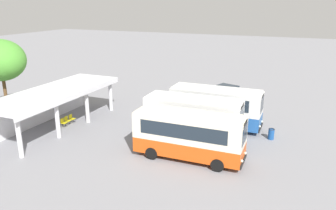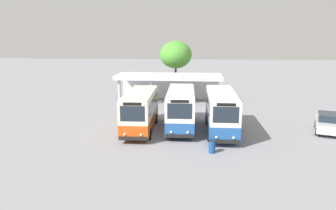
{
  "view_description": "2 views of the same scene",
  "coord_description": "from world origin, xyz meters",
  "px_view_note": "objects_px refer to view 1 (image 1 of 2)",
  "views": [
    {
      "loc": [
        -23.4,
        -5.55,
        10.73
      ],
      "look_at": [
        1.93,
        5.31,
        2.17
      ],
      "focal_mm": 35.52,
      "sensor_mm": 36.0,
      "label": 1
    },
    {
      "loc": [
        1.76,
        -24.8,
        8.11
      ],
      "look_at": [
        -0.93,
        6.02,
        1.37
      ],
      "focal_mm": 33.77,
      "sensor_mm": 36.0,
      "label": 2
    }
  ],
  "objects_px": {
    "parked_car_flank": "(229,92)",
    "waiting_chair_middle_seat": "(72,118)",
    "city_bus_middle_cream": "(216,106)",
    "city_bus_nearest_orange": "(189,134)",
    "waiting_chair_end_by_column": "(63,122)",
    "waiting_chair_second_from_end": "(67,120)",
    "litter_bin_apron": "(271,134)",
    "city_bus_second_in_row": "(193,117)"
  },
  "relations": [
    {
      "from": "city_bus_nearest_orange",
      "to": "waiting_chair_end_by_column",
      "type": "bearing_deg",
      "value": 83.69
    },
    {
      "from": "waiting_chair_end_by_column",
      "to": "waiting_chair_second_from_end",
      "type": "height_order",
      "value": "same"
    },
    {
      "from": "waiting_chair_end_by_column",
      "to": "waiting_chair_second_from_end",
      "type": "relative_size",
      "value": 1.0
    },
    {
      "from": "city_bus_nearest_orange",
      "to": "litter_bin_apron",
      "type": "relative_size",
      "value": 8.73
    },
    {
      "from": "city_bus_middle_cream",
      "to": "litter_bin_apron",
      "type": "xyz_separation_m",
      "value": [
        -0.97,
        -4.99,
        -1.49
      ]
    },
    {
      "from": "waiting_chair_end_by_column",
      "to": "waiting_chair_second_from_end",
      "type": "xyz_separation_m",
      "value": [
        0.59,
        0.06,
        0.0
      ]
    },
    {
      "from": "city_bus_second_in_row",
      "to": "waiting_chair_second_from_end",
      "type": "bearing_deg",
      "value": 97.52
    },
    {
      "from": "city_bus_middle_cream",
      "to": "parked_car_flank",
      "type": "bearing_deg",
      "value": 5.9
    },
    {
      "from": "city_bus_second_in_row",
      "to": "waiting_chair_end_by_column",
      "type": "xyz_separation_m",
      "value": [
        -2.11,
        11.43,
        -1.41
      ]
    },
    {
      "from": "city_bus_middle_cream",
      "to": "parked_car_flank",
      "type": "distance_m",
      "value": 9.29
    },
    {
      "from": "waiting_chair_end_by_column",
      "to": "litter_bin_apron",
      "type": "height_order",
      "value": "litter_bin_apron"
    },
    {
      "from": "waiting_chair_second_from_end",
      "to": "waiting_chair_middle_seat",
      "type": "height_order",
      "value": "same"
    },
    {
      "from": "city_bus_middle_cream",
      "to": "parked_car_flank",
      "type": "xyz_separation_m",
      "value": [
        9.17,
        0.95,
        -1.12
      ]
    },
    {
      "from": "city_bus_second_in_row",
      "to": "litter_bin_apron",
      "type": "xyz_separation_m",
      "value": [
        2.5,
        -5.9,
        -1.48
      ]
    },
    {
      "from": "city_bus_nearest_orange",
      "to": "city_bus_middle_cream",
      "type": "height_order",
      "value": "city_bus_middle_cream"
    },
    {
      "from": "waiting_chair_second_from_end",
      "to": "city_bus_middle_cream",
      "type": "bearing_deg",
      "value": -68.08
    },
    {
      "from": "parked_car_flank",
      "to": "city_bus_nearest_orange",
      "type": "bearing_deg",
      "value": -176.65
    },
    {
      "from": "waiting_chair_second_from_end",
      "to": "litter_bin_apron",
      "type": "distance_m",
      "value": 17.85
    },
    {
      "from": "parked_car_flank",
      "to": "litter_bin_apron",
      "type": "bearing_deg",
      "value": -149.65
    },
    {
      "from": "litter_bin_apron",
      "to": "city_bus_middle_cream",
      "type": "bearing_deg",
      "value": 78.95
    },
    {
      "from": "city_bus_nearest_orange",
      "to": "litter_bin_apron",
      "type": "bearing_deg",
      "value": -39.93
    },
    {
      "from": "litter_bin_apron",
      "to": "city_bus_nearest_orange",
      "type": "bearing_deg",
      "value": 140.07
    },
    {
      "from": "city_bus_second_in_row",
      "to": "parked_car_flank",
      "type": "relative_size",
      "value": 1.73
    },
    {
      "from": "waiting_chair_middle_seat",
      "to": "parked_car_flank",
      "type": "bearing_deg",
      "value": -40.07
    },
    {
      "from": "city_bus_middle_cream",
      "to": "parked_car_flank",
      "type": "height_order",
      "value": "city_bus_middle_cream"
    },
    {
      "from": "waiting_chair_end_by_column",
      "to": "parked_car_flank",
      "type": "bearing_deg",
      "value": -37.67
    },
    {
      "from": "waiting_chair_middle_seat",
      "to": "waiting_chair_second_from_end",
      "type": "bearing_deg",
      "value": 176.92
    },
    {
      "from": "parked_car_flank",
      "to": "waiting_chair_end_by_column",
      "type": "distance_m",
      "value": 18.64
    },
    {
      "from": "waiting_chair_end_by_column",
      "to": "waiting_chair_middle_seat",
      "type": "bearing_deg",
      "value": 1.14
    },
    {
      "from": "city_bus_second_in_row",
      "to": "waiting_chair_end_by_column",
      "type": "height_order",
      "value": "city_bus_second_in_row"
    },
    {
      "from": "waiting_chair_end_by_column",
      "to": "waiting_chair_middle_seat",
      "type": "distance_m",
      "value": 1.19
    },
    {
      "from": "waiting_chair_end_by_column",
      "to": "litter_bin_apron",
      "type": "distance_m",
      "value": 17.94
    },
    {
      "from": "parked_car_flank",
      "to": "waiting_chair_middle_seat",
      "type": "distance_m",
      "value": 17.74
    },
    {
      "from": "city_bus_nearest_orange",
      "to": "city_bus_middle_cream",
      "type": "bearing_deg",
      "value": -0.03
    },
    {
      "from": "parked_car_flank",
      "to": "waiting_chair_second_from_end",
      "type": "xyz_separation_m",
      "value": [
        -14.16,
        11.45,
        -0.3
      ]
    },
    {
      "from": "city_bus_nearest_orange",
      "to": "waiting_chair_middle_seat",
      "type": "distance_m",
      "value": 12.69
    },
    {
      "from": "city_bus_nearest_orange",
      "to": "city_bus_middle_cream",
      "type": "xyz_separation_m",
      "value": [
        6.95,
        -0.0,
        0.06
      ]
    },
    {
      "from": "parked_car_flank",
      "to": "waiting_chair_second_from_end",
      "type": "distance_m",
      "value": 18.21
    },
    {
      "from": "city_bus_nearest_orange",
      "to": "waiting_chair_middle_seat",
      "type": "bearing_deg",
      "value": 78.35
    },
    {
      "from": "parked_car_flank",
      "to": "waiting_chair_second_from_end",
      "type": "height_order",
      "value": "parked_car_flank"
    },
    {
      "from": "city_bus_nearest_orange",
      "to": "waiting_chair_end_by_column",
      "type": "xyz_separation_m",
      "value": [
        1.36,
        12.34,
        -1.37
      ]
    },
    {
      "from": "city_bus_middle_cream",
      "to": "waiting_chair_end_by_column",
      "type": "xyz_separation_m",
      "value": [
        -5.58,
        12.34,
        -1.42
      ]
    }
  ]
}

